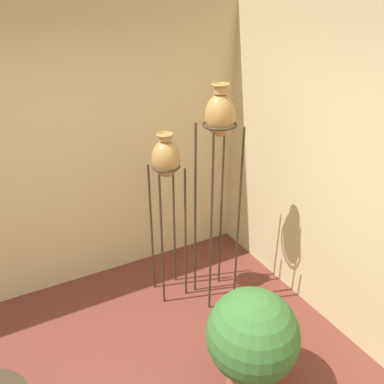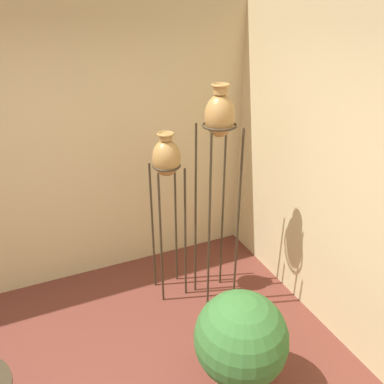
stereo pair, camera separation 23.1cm
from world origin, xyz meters
TOP-DOWN VIEW (x-y plane):
  - wall_back at (0.00, 2.04)m, footprint 8.03×0.06m
  - vase_stand_tall at (1.29, 1.13)m, footprint 0.30×0.30m
  - vase_stand_medium at (0.92, 1.39)m, footprint 0.26×0.26m
  - potted_plant at (0.98, 0.14)m, footprint 0.65×0.65m

SIDE VIEW (x-z plane):
  - potted_plant at x=0.98m, z-range 0.06..0.91m
  - wall_back at x=0.00m, z-range 0.00..2.70m
  - vase_stand_medium at x=0.92m, z-range 0.53..2.17m
  - vase_stand_tall at x=1.29m, z-range 0.68..2.73m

